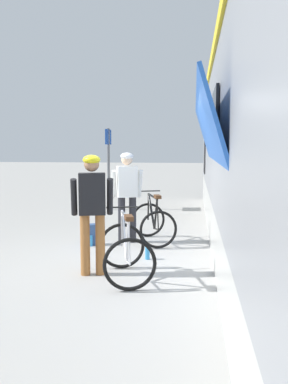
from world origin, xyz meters
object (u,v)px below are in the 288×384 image
(bicycle_far_black, at_px, (153,222))
(platform_sign_post, at_px, (108,155))
(water_bottle_near_the_bikes, at_px, (147,253))
(cyclist_far_in_white, at_px, (127,189))
(backpack_on_platform, at_px, (91,234))
(cyclist_near_in_dark, at_px, (92,204))
(water_bottle_by_the_backpack, at_px, (91,241))
(bicycle_near_silver, at_px, (126,251))

(bicycle_far_black, relative_size, platform_sign_post, 0.51)
(water_bottle_near_the_bikes, bearing_deg, cyclist_far_in_white, 114.31)
(cyclist_far_in_white, bearing_deg, backpack_on_platform, -154.88)
(cyclist_near_in_dark, relative_size, backpack_on_platform, 4.40)
(cyclist_far_in_white, bearing_deg, water_bottle_near_the_bikes, -65.69)
(bicycle_far_black, bearing_deg, water_bottle_by_the_backpack, -157.95)
(backpack_on_platform, height_order, water_bottle_near_the_bikes, backpack_on_platform)
(cyclist_near_in_dark, bearing_deg, water_bottle_near_the_bikes, 52.32)
(cyclist_far_in_white, distance_m, water_bottle_near_the_bikes, 1.61)
(bicycle_near_silver, distance_m, water_bottle_by_the_backpack, 2.09)
(bicycle_near_silver, height_order, platform_sign_post, platform_sign_post)
(cyclist_far_in_white, bearing_deg, cyclist_near_in_dark, -94.53)
(bicycle_near_silver, distance_m, bicycle_far_black, 2.29)
(cyclist_far_in_white, bearing_deg, bicycle_near_silver, -81.26)
(backpack_on_platform, height_order, platform_sign_post, platform_sign_post)
(platform_sign_post, bearing_deg, cyclist_far_in_white, -73.32)
(cyclist_far_in_white, distance_m, backpack_on_platform, 1.12)
(bicycle_far_black, xyz_separation_m, platform_sign_post, (-1.73, 4.05, 1.22))
(cyclist_near_in_dark, xyz_separation_m, water_bottle_by_the_backpack, (-0.47, 1.68, -0.95))
(backpack_on_platform, xyz_separation_m, water_bottle_near_the_bikes, (1.19, -0.88, -0.09))
(bicycle_far_black, bearing_deg, platform_sign_post, 113.16)
(cyclist_near_in_dark, height_order, cyclist_far_in_white, same)
(cyclist_near_in_dark, height_order, platform_sign_post, platform_sign_post)
(cyclist_far_in_white, relative_size, bicycle_near_silver, 1.44)
(cyclist_near_in_dark, distance_m, water_bottle_by_the_backpack, 1.99)
(backpack_on_platform, bearing_deg, platform_sign_post, 83.90)
(water_bottle_by_the_backpack, bearing_deg, bicycle_near_silver, -61.71)
(cyclist_far_in_white, height_order, platform_sign_post, platform_sign_post)
(platform_sign_post, bearing_deg, water_bottle_by_the_backpack, -82.53)
(backpack_on_platform, bearing_deg, bicycle_near_silver, -76.31)
(cyclist_far_in_white, height_order, water_bottle_by_the_backpack, cyclist_far_in_white)
(cyclist_far_in_white, xyz_separation_m, platform_sign_post, (-1.23, 4.09, 0.57))
(water_bottle_near_the_bikes, relative_size, water_bottle_by_the_backpack, 1.08)
(bicycle_far_black, height_order, backpack_on_platform, bicycle_far_black)
(bicycle_far_black, xyz_separation_m, backpack_on_platform, (-1.16, -0.35, -0.20))
(cyclist_far_in_white, relative_size, backpack_on_platform, 4.40)
(water_bottle_by_the_backpack, bearing_deg, cyclist_far_in_white, 33.48)
(bicycle_near_silver, distance_m, water_bottle_near_the_bikes, 1.11)
(bicycle_far_black, xyz_separation_m, water_bottle_by_the_backpack, (-1.14, -0.46, -0.30))
(backpack_on_platform, relative_size, water_bottle_near_the_bikes, 1.83)
(water_bottle_near_the_bikes, bearing_deg, bicycle_near_silver, -100.41)
(water_bottle_near_the_bikes, bearing_deg, water_bottle_by_the_backpack, 146.73)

